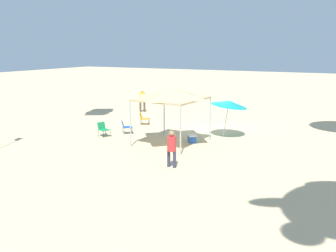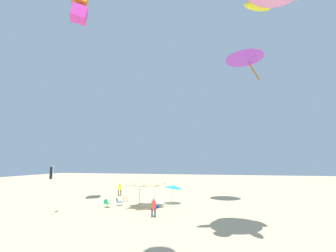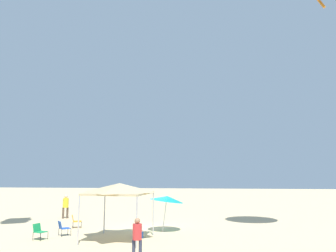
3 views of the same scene
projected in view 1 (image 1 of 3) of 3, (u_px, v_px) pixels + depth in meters
name	position (u px, v px, depth m)	size (l,w,h in m)	color
ground	(215.00, 132.00, 21.94)	(120.00, 120.00, 0.10)	#D6BC8C
canopy_tent	(171.00, 94.00, 18.50)	(3.29, 3.56, 2.96)	#B7B7BC
beach_umbrella	(229.00, 103.00, 20.09)	(2.13, 2.10, 2.27)	silver
folding_chair_facing_ocean	(103.00, 128.00, 20.50)	(0.75, 0.68, 0.82)	black
folding_chair_left_of_tent	(126.00, 126.00, 21.14)	(0.81, 0.80, 0.82)	black
folding_chair_near_cooler	(143.00, 118.00, 23.68)	(0.77, 0.71, 0.82)	black
cooler_box	(192.00, 139.00, 19.26)	(0.68, 0.74, 0.40)	blue
person_by_tent	(172.00, 146.00, 15.03)	(0.43, 0.38, 1.61)	#33384C
person_watching_sky	(142.00, 99.00, 28.35)	(0.44, 0.44, 1.83)	brown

